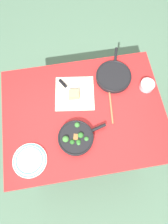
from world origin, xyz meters
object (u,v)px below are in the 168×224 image
Objects in this scene: grater_knife at (67,88)px; dinner_plate_stack at (30,160)px; skillet_broccoli at (76,138)px; wooden_spoon at (110,94)px; skillet_eggs at (114,76)px; prep_bowl_steel at (147,85)px; cheese_block at (74,95)px.

dinner_plate_stack is at bearing -65.05° from grater_knife.
wooden_spoon is at bearing 29.30° from skillet_broccoli.
prep_bowl_steel is at bearing -100.02° from skillet_eggs.
skillet_eggs is at bearing 35.43° from skillet_broccoli.
wooden_spoon is 0.35m from grater_knife.
wooden_spoon is at bearing 39.22° from grater_knife.
skillet_broccoli reaches higher than wooden_spoon.
prep_bowl_steel reaches higher than skillet_eggs.
cheese_block is at bearing 88.78° from wooden_spoon.
skillet_broccoli is at bearing 27.90° from prep_bowl_steel.
wooden_spoon is (0.06, 0.15, -0.01)m from skillet_eggs.
cheese_block is at bearing 69.44° from skillet_broccoli.
skillet_eggs is 0.92m from dinner_plate_stack.
grater_knife is (0.39, 0.04, -0.01)m from skillet_eggs.
grater_knife is 0.62m from dinner_plate_stack.
wooden_spoon is 1.61× the size of dinner_plate_stack.
grater_knife is 2.86× the size of cheese_block.
skillet_broccoli is 0.92× the size of wooden_spoon.
cheese_block is 0.35× the size of dinner_plate_stack.
skillet_broccoli reaches higher than skillet_eggs.
skillet_eggs reaches higher than grater_knife.
skillet_eggs is 0.39m from grater_knife.
skillet_eggs is 0.16m from wooden_spoon.
grater_knife is 2.21× the size of prep_bowl_steel.
cheese_block reaches higher than skillet_eggs.
grater_knife is 0.64m from prep_bowl_steel.
prep_bowl_steel is (-0.64, 0.09, 0.02)m from grater_knife.
dinner_plate_stack reaches higher than wooden_spoon.
wooden_spoon is 3.51× the size of prep_bowl_steel.
dinner_plate_stack is at bearing 128.06° from wooden_spoon.
skillet_eggs is 3.71× the size of prep_bowl_steel.
cheese_block is 0.77× the size of prep_bowl_steel.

